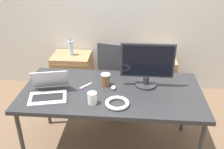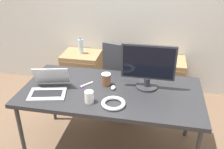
% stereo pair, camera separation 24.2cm
% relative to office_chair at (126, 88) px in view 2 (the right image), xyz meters
% --- Properties ---
extents(ground_plane, '(14.00, 14.00, 0.00)m').
position_rel_office_chair_xyz_m(ground_plane, '(-0.05, -0.69, -0.38)').
color(ground_plane, brown).
extents(wall_back, '(10.00, 0.05, 2.60)m').
position_rel_office_chair_xyz_m(wall_back, '(-0.05, 0.77, 0.92)').
color(wall_back, silver).
rests_on(wall_back, ground_plane).
extents(desk, '(1.76, 0.87, 0.75)m').
position_rel_office_chair_xyz_m(desk, '(-0.05, -0.69, 0.33)').
color(desk, '#28282B').
rests_on(desk, ground_plane).
extents(office_chair, '(0.57, 0.61, 1.04)m').
position_rel_office_chair_xyz_m(office_chair, '(0.00, 0.00, 0.00)').
color(office_chair, '#232326').
rests_on(office_chair, ground_plane).
extents(cabinet_left, '(0.55, 0.46, 0.60)m').
position_rel_office_chair_xyz_m(cabinet_left, '(-0.74, 0.51, -0.08)').
color(cabinet_left, '#99754C').
rests_on(cabinet_left, ground_plane).
extents(cabinet_right, '(0.55, 0.46, 0.60)m').
position_rel_office_chair_xyz_m(cabinet_right, '(0.49, 0.51, -0.08)').
color(cabinet_right, '#99754C').
rests_on(cabinet_right, ground_plane).
extents(water_bottle, '(0.07, 0.07, 0.24)m').
position_rel_office_chair_xyz_m(water_bottle, '(-0.74, 0.51, 0.33)').
color(water_bottle, silver).
rests_on(water_bottle, cabinet_left).
extents(laptop_center, '(0.39, 0.41, 0.23)m').
position_rel_office_chair_xyz_m(laptop_center, '(-0.63, -0.85, 0.42)').
color(laptop_center, silver).
rests_on(laptop_center, desk).
extents(monitor, '(0.52, 0.22, 0.45)m').
position_rel_office_chair_xyz_m(monitor, '(0.29, -0.57, 0.60)').
color(monitor, '#2D2D33').
rests_on(monitor, desk).
extents(mouse, '(0.05, 0.07, 0.03)m').
position_rel_office_chair_xyz_m(mouse, '(-0.03, -0.67, 0.39)').
color(mouse, silver).
rests_on(mouse, desk).
extents(coffee_cup_white, '(0.08, 0.08, 0.11)m').
position_rel_office_chair_xyz_m(coffee_cup_white, '(-0.20, -0.94, 0.43)').
color(coffee_cup_white, white).
rests_on(coffee_cup_white, desk).
extents(coffee_cup_brown, '(0.09, 0.09, 0.13)m').
position_rel_office_chair_xyz_m(coffee_cup_brown, '(-0.12, -0.60, 0.44)').
color(coffee_cup_brown, brown).
rests_on(coffee_cup_brown, desk).
extents(cable_coil, '(0.22, 0.22, 0.03)m').
position_rel_office_chair_xyz_m(cable_coil, '(0.02, -0.94, 0.39)').
color(cable_coil, white).
rests_on(cable_coil, desk).
extents(scissors, '(0.13, 0.15, 0.01)m').
position_rel_office_chair_xyz_m(scissors, '(-0.33, -0.65, 0.38)').
color(scissors, '#B2B2B7').
rests_on(scissors, desk).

